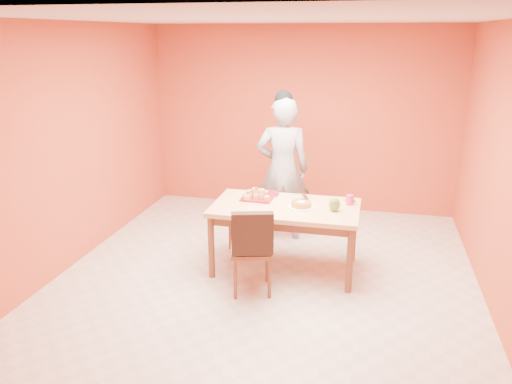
% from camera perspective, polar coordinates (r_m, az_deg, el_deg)
% --- Properties ---
extents(floor, '(5.00, 5.00, 0.00)m').
position_cam_1_polar(floor, '(5.54, 1.09, -9.89)').
color(floor, beige).
rests_on(floor, ground).
extents(ceiling, '(5.00, 5.00, 0.00)m').
position_cam_1_polar(ceiling, '(4.91, 1.28, 19.26)').
color(ceiling, silver).
rests_on(ceiling, wall_back).
extents(wall_back, '(4.50, 0.00, 4.50)m').
position_cam_1_polar(wall_back, '(7.47, 5.29, 8.27)').
color(wall_back, '#BE482B').
rests_on(wall_back, floor).
extents(wall_left, '(0.00, 5.00, 5.00)m').
position_cam_1_polar(wall_left, '(5.94, -20.61, 4.75)').
color(wall_left, '#BE482B').
rests_on(wall_left, floor).
extents(wall_right, '(0.00, 5.00, 5.00)m').
position_cam_1_polar(wall_right, '(5.10, 26.73, 1.98)').
color(wall_right, '#BE482B').
rests_on(wall_right, floor).
extents(dining_table, '(1.60, 0.90, 0.76)m').
position_cam_1_polar(dining_table, '(5.52, 3.38, -2.48)').
color(dining_table, tan).
rests_on(dining_table, floor).
extents(dining_chair, '(0.54, 0.60, 0.94)m').
position_cam_1_polar(dining_chair, '(5.09, -0.55, -6.43)').
color(dining_chair, brown).
rests_on(dining_chair, floor).
extents(pastry_pile, '(0.31, 0.31, 0.10)m').
position_cam_1_polar(pastry_pile, '(5.70, 0.26, -0.03)').
color(pastry_pile, tan).
rests_on(pastry_pile, pastry_platter).
extents(person, '(0.74, 0.56, 1.83)m').
position_cam_1_polar(person, '(6.33, 3.04, 2.58)').
color(person, '#969699').
rests_on(person, floor).
extents(pastry_platter, '(0.37, 0.37, 0.02)m').
position_cam_1_polar(pastry_platter, '(5.72, 0.26, -0.61)').
color(pastry_platter, maroon).
rests_on(pastry_platter, dining_table).
extents(red_dinner_plate, '(0.28, 0.28, 0.02)m').
position_cam_1_polar(red_dinner_plate, '(5.86, 1.40, -0.18)').
color(red_dinner_plate, maroon).
rests_on(red_dinner_plate, dining_table).
extents(white_cake_plate, '(0.38, 0.38, 0.01)m').
position_cam_1_polar(white_cake_plate, '(5.44, 5.19, -1.69)').
color(white_cake_plate, white).
rests_on(white_cake_plate, dining_table).
extents(sponge_cake, '(0.24, 0.24, 0.05)m').
position_cam_1_polar(sponge_cake, '(5.43, 5.20, -1.39)').
color(sponge_cake, '#C98834').
rests_on(sponge_cake, white_cake_plate).
extents(cake_server, '(0.13, 0.25, 0.01)m').
position_cam_1_polar(cake_server, '(5.59, 5.58, -0.50)').
color(cake_server, silver).
rests_on(cake_server, sponge_cake).
extents(egg_ornament, '(0.13, 0.11, 0.15)m').
position_cam_1_polar(egg_ornament, '(5.35, 8.94, -1.41)').
color(egg_ornament, olive).
rests_on(egg_ornament, dining_table).
extents(magenta_glass, '(0.08, 0.08, 0.11)m').
position_cam_1_polar(magenta_glass, '(5.58, 10.64, -0.89)').
color(magenta_glass, '#DC215E').
rests_on(magenta_glass, dining_table).
extents(checker_tin, '(0.12, 0.12, 0.03)m').
position_cam_1_polar(checker_tin, '(5.70, 10.68, -0.93)').
color(checker_tin, '#37230F').
rests_on(checker_tin, dining_table).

